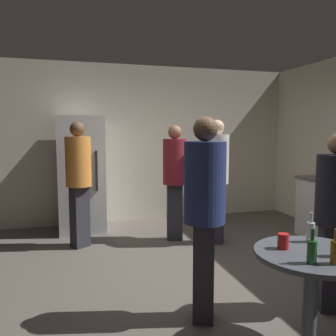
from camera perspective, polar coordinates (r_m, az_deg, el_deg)
The scene contains 13 objects.
ground_plane at distance 3.95m, azimuth 5.82°, elevation -18.25°, with size 5.20×5.20×0.10m, color #5B544C.
wall_back at distance 6.12m, azimuth -3.36°, elevation 3.98°, with size 5.32×0.06×2.70m, color silver.
refrigerator at distance 5.58m, azimuth -14.11°, elevation -1.05°, with size 0.70×0.68×1.80m.
foreground_table at distance 2.72m, azimuth 22.60°, elevation -14.77°, with size 0.80×0.80×0.73m.
beer_bottle_amber at distance 2.50m, azimuth 25.88°, elevation -12.25°, with size 0.06×0.06×0.23m.
beer_bottle_green at distance 2.45m, azimuth 22.64°, elevation -12.48°, with size 0.06×0.06×0.23m.
beer_bottle_clear at distance 2.89m, azimuth 22.44°, elevation -9.60°, with size 0.06×0.06×0.23m.
plastic_cup_red at distance 2.68m, azimuth 18.46°, elevation -11.37°, with size 0.08×0.08×0.11m, color red.
person_in_orange_shirt at distance 4.79m, azimuth -14.52°, elevation -1.03°, with size 0.47×0.47×1.70m.
person_in_navy_shirt at distance 2.84m, azimuth 6.05°, elevation -5.83°, with size 0.45×0.45×1.69m.
person_in_black_shirt at distance 3.32m, azimuth 25.90°, elevation -6.14°, with size 0.44×0.44×1.56m.
person_in_white_shirt at distance 4.85m, azimuth 7.97°, elevation -0.60°, with size 0.47×0.47×1.73m.
person_in_maroon_shirt at distance 4.96m, azimuth 1.11°, elevation -0.92°, with size 0.41×0.41×1.66m.
Camera 1 is at (-1.37, -3.33, 1.58)m, focal length 36.97 mm.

